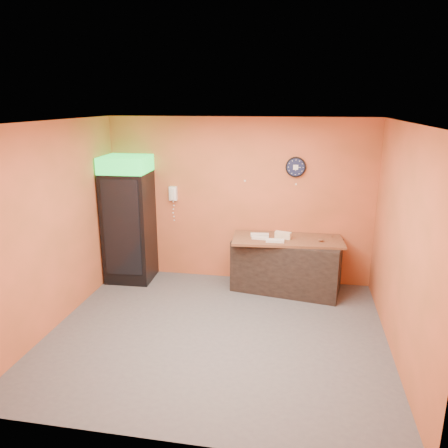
# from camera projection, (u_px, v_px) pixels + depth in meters

# --- Properties ---
(floor) EXTENTS (4.50, 4.50, 0.00)m
(floor) POSITION_uv_depth(u_px,v_px,m) (217.00, 333.00, 5.92)
(floor) COLOR #47474C
(floor) RESTS_ON ground
(back_wall) EXTENTS (4.50, 0.02, 2.80)m
(back_wall) POSITION_uv_depth(u_px,v_px,m) (239.00, 201.00, 7.44)
(back_wall) COLOR #DB633D
(back_wall) RESTS_ON floor
(left_wall) EXTENTS (0.02, 4.00, 2.80)m
(left_wall) POSITION_uv_depth(u_px,v_px,m) (54.00, 226.00, 5.93)
(left_wall) COLOR #DB633D
(left_wall) RESTS_ON floor
(right_wall) EXTENTS (0.02, 4.00, 2.80)m
(right_wall) POSITION_uv_depth(u_px,v_px,m) (402.00, 245.00, 5.16)
(right_wall) COLOR #DB633D
(right_wall) RESTS_ON floor
(ceiling) EXTENTS (4.50, 4.00, 0.02)m
(ceiling) POSITION_uv_depth(u_px,v_px,m) (216.00, 122.00, 5.16)
(ceiling) COLOR white
(ceiling) RESTS_ON back_wall
(beverage_cooler) EXTENTS (0.79, 0.80, 2.17)m
(beverage_cooler) POSITION_uv_depth(u_px,v_px,m) (128.00, 221.00, 7.47)
(beverage_cooler) COLOR black
(beverage_cooler) RESTS_ON floor
(prep_counter) EXTENTS (1.82, 1.03, 0.86)m
(prep_counter) POSITION_uv_depth(u_px,v_px,m) (286.00, 265.00, 7.19)
(prep_counter) COLOR black
(prep_counter) RESTS_ON floor
(wall_clock) EXTENTS (0.33, 0.06, 0.33)m
(wall_clock) POSITION_uv_depth(u_px,v_px,m) (296.00, 167.00, 7.09)
(wall_clock) COLOR black
(wall_clock) RESTS_ON back_wall
(wall_phone) EXTENTS (0.13, 0.11, 0.24)m
(wall_phone) POSITION_uv_depth(u_px,v_px,m) (173.00, 194.00, 7.56)
(wall_phone) COLOR white
(wall_phone) RESTS_ON back_wall
(butcher_paper) EXTENTS (1.82, 0.90, 0.04)m
(butcher_paper) POSITION_uv_depth(u_px,v_px,m) (288.00, 239.00, 7.07)
(butcher_paper) COLOR brown
(butcher_paper) RESTS_ON prep_counter
(sub_roll_stack) EXTENTS (0.27, 0.16, 0.11)m
(sub_roll_stack) POSITION_uv_depth(u_px,v_px,m) (283.00, 235.00, 7.04)
(sub_roll_stack) COLOR beige
(sub_roll_stack) RESTS_ON butcher_paper
(wrapped_sandwich_left) EXTENTS (0.27, 0.12, 0.04)m
(wrapped_sandwich_left) POSITION_uv_depth(u_px,v_px,m) (260.00, 238.00, 7.02)
(wrapped_sandwich_left) COLOR silver
(wrapped_sandwich_left) RESTS_ON butcher_paper
(wrapped_sandwich_mid) EXTENTS (0.29, 0.13, 0.04)m
(wrapped_sandwich_mid) POSITION_uv_depth(u_px,v_px,m) (275.00, 241.00, 6.88)
(wrapped_sandwich_mid) COLOR silver
(wrapped_sandwich_mid) RESTS_ON butcher_paper
(wrapped_sandwich_right) EXTENTS (0.31, 0.15, 0.04)m
(wrapped_sandwich_right) POSITION_uv_depth(u_px,v_px,m) (260.00, 235.00, 7.17)
(wrapped_sandwich_right) COLOR silver
(wrapped_sandwich_right) RESTS_ON butcher_paper
(kitchen_tool) EXTENTS (0.06, 0.06, 0.06)m
(kitchen_tool) POSITION_uv_depth(u_px,v_px,m) (284.00, 236.00, 7.09)
(kitchen_tool) COLOR silver
(kitchen_tool) RESTS_ON butcher_paper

